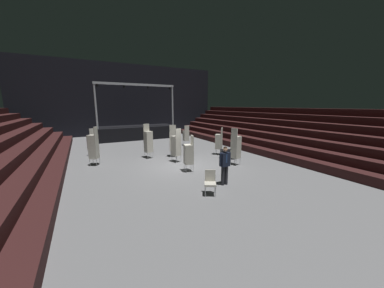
{
  "coord_description": "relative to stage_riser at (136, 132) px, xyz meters",
  "views": [
    {
      "loc": [
        -4.8,
        -10.19,
        3.4
      ],
      "look_at": [
        0.17,
        -0.85,
        1.4
      ],
      "focal_mm": 19.36,
      "sensor_mm": 36.0,
      "label": 1
    }
  ],
  "objects": [
    {
      "name": "chair_stack_mid_centre",
      "position": [
        -4.34,
        -6.05,
        0.23
      ],
      "size": [
        0.59,
        0.59,
        1.88
      ],
      "rotation": [
        0.0,
        0.0,
        0.47
      ],
      "color": "#B2B5BA",
      "rests_on": "ground_plane"
    },
    {
      "name": "stage_riser",
      "position": [
        0.0,
        0.0,
        0.0
      ],
      "size": [
        7.74,
        2.88,
        5.37
      ],
      "color": "black",
      "rests_on": "ground_plane"
    },
    {
      "name": "equipment_road_case",
      "position": [
        3.32,
        -10.92,
        -0.43
      ],
      "size": [
        1.07,
        0.93,
        0.56
      ],
      "primitive_type": "cube",
      "rotation": [
        0.0,
        0.0,
        -0.45
      ],
      "color": "black",
      "rests_on": "ground_plane"
    },
    {
      "name": "man_with_tie",
      "position": [
        0.43,
        -14.44,
        0.25
      ],
      "size": [
        0.57,
        0.24,
        1.69
      ],
      "rotation": [
        0.0,
        0.0,
        3.13
      ],
      "color": "black",
      "rests_on": "ground_plane"
    },
    {
      "name": "chair_stack_rear_right",
      "position": [
        0.43,
        -8.8,
        0.36
      ],
      "size": [
        0.6,
        0.6,
        2.14
      ],
      "rotation": [
        0.0,
        0.0,
        5.79
      ],
      "color": "#B2B5BA",
      "rests_on": "ground_plane"
    },
    {
      "name": "chair_stack_aisle_left",
      "position": [
        -4.34,
        -8.59,
        0.4
      ],
      "size": [
        0.6,
        0.6,
        2.22
      ],
      "rotation": [
        0.0,
        0.0,
        1.08
      ],
      "color": "#B2B5BA",
      "rests_on": "ground_plane"
    },
    {
      "name": "chair_stack_mid_right",
      "position": [
        2.91,
        -5.7,
        0.15
      ],
      "size": [
        0.47,
        0.47,
        1.71
      ],
      "rotation": [
        0.0,
        0.0,
        6.21
      ],
      "color": "#B2B5BA",
      "rests_on": "ground_plane"
    },
    {
      "name": "chair_stack_rear_left",
      "position": [
        3.44,
        -9.75,
        0.23
      ],
      "size": [
        0.62,
        0.62,
        1.88
      ],
      "rotation": [
        0.0,
        0.0,
        0.77
      ],
      "color": "#B2B5BA",
      "rests_on": "ground_plane"
    },
    {
      "name": "chair_stack_mid_left",
      "position": [
        -0.1,
        -12.08,
        0.23
      ],
      "size": [
        0.52,
        0.52,
        1.88
      ],
      "rotation": [
        0.0,
        0.0,
        1.37
      ],
      "color": "#B2B5BA",
      "rests_on": "ground_plane"
    },
    {
      "name": "ground_plane",
      "position": [
        0.0,
        -11.08,
        -0.76
      ],
      "size": [
        22.0,
        30.0,
        0.1
      ],
      "primitive_type": "cube",
      "color": "slate"
    },
    {
      "name": "bleacher_bank_right",
      "position": [
        8.38,
        -10.08,
        0.87
      ],
      "size": [
        5.25,
        24.0,
        3.15
      ],
      "rotation": [
        0.0,
        0.0,
        -1.57
      ],
      "color": "black",
      "rests_on": "ground_plane"
    },
    {
      "name": "arena_end_wall",
      "position": [
        0.0,
        3.92,
        3.29
      ],
      "size": [
        22.0,
        0.3,
        8.0
      ],
      "primitive_type": "cube",
      "color": "black",
      "rests_on": "ground_plane"
    },
    {
      "name": "chair_stack_rear_centre",
      "position": [
        0.07,
        -10.12,
        0.32
      ],
      "size": [
        0.55,
        0.55,
        2.05
      ],
      "rotation": [
        0.0,
        0.0,
        0.31
      ],
      "color": "#B2B5BA",
      "rests_on": "ground_plane"
    },
    {
      "name": "loose_chair_near_man",
      "position": [
        -0.65,
        -14.96,
        -0.18
      ],
      "size": [
        0.6,
        0.6,
        0.95
      ],
      "rotation": [
        0.0,
        0.0,
        2.6
      ],
      "color": "#B2B5BA",
      "rests_on": "ground_plane"
    },
    {
      "name": "chair_stack_front_right",
      "position": [
        2.82,
        -12.26,
        0.36
      ],
      "size": [
        0.53,
        0.53,
        2.14
      ],
      "rotation": [
        0.0,
        0.0,
        4.96
      ],
      "color": "#B2B5BA",
      "rests_on": "ground_plane"
    },
    {
      "name": "chair_stack_front_left",
      "position": [
        -1.15,
        -8.42,
        0.4
      ],
      "size": [
        0.53,
        0.53,
        2.22
      ],
      "rotation": [
        0.0,
        0.0,
        3.38
      ],
      "color": "#B2B5BA",
      "rests_on": "ground_plane"
    }
  ]
}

